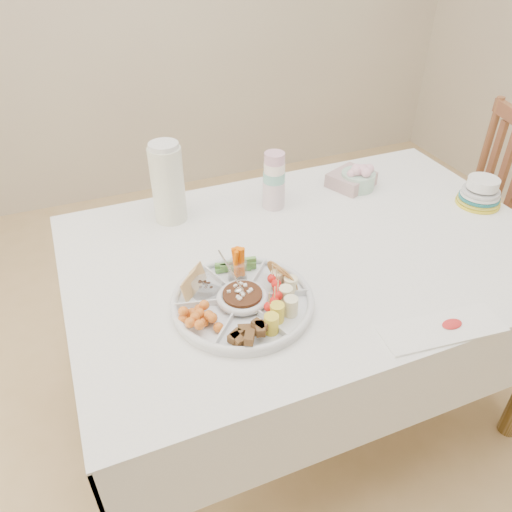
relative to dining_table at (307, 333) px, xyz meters
name	(u,v)px	position (x,y,z in m)	size (l,w,h in m)	color
floor	(301,400)	(0.00, 0.00, -0.38)	(4.00, 4.00, 0.00)	tan
dining_table	(307,333)	(0.00, 0.00, 0.00)	(1.52, 1.02, 0.76)	white
chair	(453,221)	(0.86, 0.29, 0.11)	(0.41, 0.41, 0.98)	brown
party_tray	(243,299)	(-0.31, -0.17, 0.40)	(0.38, 0.38, 0.04)	white
bean_dip	(242,297)	(-0.31, -0.17, 0.41)	(0.11, 0.11, 0.04)	black
tortillas	(279,274)	(-0.18, -0.13, 0.42)	(0.11, 0.11, 0.07)	#B9804F
carrot_cucumber	(236,259)	(-0.28, -0.04, 0.44)	(0.11, 0.11, 0.10)	#FF6800
pita_raisins	(198,282)	(-0.40, -0.08, 0.42)	(0.11, 0.11, 0.06)	tan
cherries	(202,317)	(-0.43, -0.21, 0.42)	(0.12, 0.12, 0.05)	orange
granola_chunks	(250,330)	(-0.34, -0.30, 0.42)	(0.10, 0.10, 0.04)	brown
banana_tomato	(289,300)	(-0.21, -0.26, 0.44)	(0.12, 0.12, 0.10)	#DAC96E
cup_stack	(274,179)	(-0.01, 0.29, 0.49)	(0.08, 0.08, 0.22)	silver
thermos	(168,182)	(-0.37, 0.34, 0.52)	(0.11, 0.11, 0.28)	silver
flower_bowl	(358,177)	(0.33, 0.29, 0.43)	(0.13, 0.13, 0.09)	#B3E0C5
napkin_stack	(351,180)	(0.32, 0.31, 0.40)	(0.16, 0.13, 0.05)	#B99796
plate_stack	(481,192)	(0.67, 0.02, 0.43)	(0.15, 0.15, 0.10)	gold
placemat	(442,329)	(0.13, -0.45, 0.38)	(0.33, 0.11, 0.01)	white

